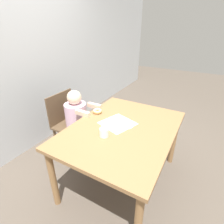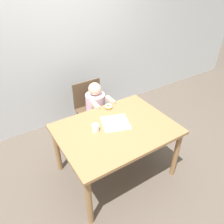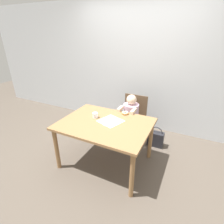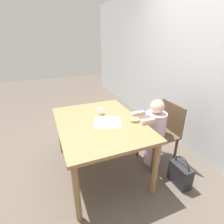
{
  "view_description": "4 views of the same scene",
  "coord_description": "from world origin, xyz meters",
  "px_view_note": "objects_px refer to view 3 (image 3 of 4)",
  "views": [
    {
      "loc": [
        -1.34,
        -0.64,
        1.62
      ],
      "look_at": [
        0.04,
        0.15,
        0.83
      ],
      "focal_mm": 28.0,
      "sensor_mm": 36.0,
      "label": 1
    },
    {
      "loc": [
        -1.07,
        -1.59,
        2.23
      ],
      "look_at": [
        0.04,
        0.15,
        0.83
      ],
      "focal_mm": 35.0,
      "sensor_mm": 36.0,
      "label": 2
    },
    {
      "loc": [
        1.07,
        -1.94,
        1.91
      ],
      "look_at": [
        0.04,
        0.15,
        0.83
      ],
      "focal_mm": 28.0,
      "sensor_mm": 36.0,
      "label": 3
    },
    {
      "loc": [
        1.77,
        -0.57,
        1.65
      ],
      "look_at": [
        0.04,
        0.15,
        0.83
      ],
      "focal_mm": 28.0,
      "sensor_mm": 36.0,
      "label": 4
    }
  ],
  "objects_px": {
    "donut": "(125,113)",
    "handbag": "(156,138)",
    "chair": "(133,117)",
    "cup": "(95,115)",
    "child_figure": "(130,120)"
  },
  "relations": [
    {
      "from": "chair",
      "to": "child_figure",
      "type": "distance_m",
      "value": 0.12
    },
    {
      "from": "chair",
      "to": "cup",
      "type": "xyz_separation_m",
      "value": [
        -0.35,
        -0.75,
        0.29
      ]
    },
    {
      "from": "donut",
      "to": "handbag",
      "type": "xyz_separation_m",
      "value": [
        0.45,
        0.39,
        -0.58
      ]
    },
    {
      "from": "donut",
      "to": "handbag",
      "type": "bearing_deg",
      "value": 40.92
    },
    {
      "from": "chair",
      "to": "handbag",
      "type": "relative_size",
      "value": 2.21
    },
    {
      "from": "donut",
      "to": "cup",
      "type": "height_order",
      "value": "cup"
    },
    {
      "from": "handbag",
      "to": "child_figure",
      "type": "bearing_deg",
      "value": -170.68
    },
    {
      "from": "child_figure",
      "to": "donut",
      "type": "relative_size",
      "value": 8.65
    },
    {
      "from": "child_figure",
      "to": "donut",
      "type": "height_order",
      "value": "child_figure"
    },
    {
      "from": "chair",
      "to": "handbag",
      "type": "height_order",
      "value": "chair"
    },
    {
      "from": "donut",
      "to": "handbag",
      "type": "height_order",
      "value": "donut"
    },
    {
      "from": "handbag",
      "to": "cup",
      "type": "distance_m",
      "value": 1.24
    },
    {
      "from": "donut",
      "to": "handbag",
      "type": "distance_m",
      "value": 0.84
    },
    {
      "from": "chair",
      "to": "donut",
      "type": "distance_m",
      "value": 0.51
    },
    {
      "from": "chair",
      "to": "handbag",
      "type": "bearing_deg",
      "value": -5.21
    }
  ]
}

